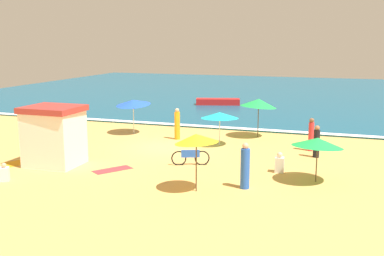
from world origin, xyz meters
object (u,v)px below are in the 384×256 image
small_boat_0 (218,102)px  beach_umbrella_4 (318,142)px  beachgoer_2 (177,125)px  beach_umbrella_2 (196,138)px  beach_umbrella_1 (220,115)px  beachgoer_1 (4,173)px  lifeguard_cabana (54,135)px  beach_umbrella_3 (133,102)px  beachgoer_3 (280,164)px  beachgoer_4 (317,142)px  beachgoer_5 (245,167)px  parked_bicycle (190,157)px  beachgoer_0 (311,135)px  beach_umbrella_6 (259,103)px

small_boat_0 → beach_umbrella_4: bearing=-63.8°
beachgoer_2 → beach_umbrella_2: bearing=-64.8°
beach_umbrella_1 → beachgoer_1: (-6.72, -9.42, -1.38)m
small_boat_0 → beach_umbrella_1: bearing=-73.8°
lifeguard_cabana → beach_umbrella_3: lifeguard_cabana is taller
lifeguard_cabana → beach_umbrella_2: bearing=-11.5°
beach_umbrella_4 → beachgoer_3: bearing=150.0°
small_boat_0 → lifeguard_cabana: bearing=-94.7°
beach_umbrella_4 → beachgoer_4: 4.40m
beachgoer_3 → beachgoer_5: bearing=-109.3°
beachgoer_3 → beachgoer_4: (1.33, 3.33, 0.38)m
lifeguard_cabana → beach_umbrella_3: (0.23, 7.95, 0.56)m
lifeguard_cabana → parked_bicycle: lifeguard_cabana is taller
beach_umbrella_2 → beachgoer_2: beach_umbrella_2 is taller
beach_umbrella_2 → beachgoer_2: bearing=115.2°
beach_umbrella_3 → beach_umbrella_1: bearing=-13.1°
beach_umbrella_1 → beachgoer_4: beach_umbrella_1 is taller
beachgoer_2 → lifeguard_cabana: bearing=-115.0°
beachgoer_2 → beachgoer_1: bearing=-111.1°
lifeguard_cabana → beachgoer_5: lifeguard_cabana is taller
beach_umbrella_2 → small_boat_0: beach_umbrella_2 is taller
beach_umbrella_4 → beachgoer_4: (-0.33, 4.29, -0.91)m
beach_umbrella_4 → beachgoer_2: size_ratio=1.52×
beachgoer_4 → beachgoer_1: bearing=-145.2°
parked_bicycle → beachgoer_2: 5.89m
beach_umbrella_1 → beachgoer_5: 7.79m
beach_umbrella_2 → beachgoer_0: bearing=66.8°
beach_umbrella_1 → beachgoer_0: (4.95, 0.34, -0.84)m
beach_umbrella_2 → beachgoer_5: size_ratio=1.27×
beach_umbrella_3 → beachgoer_3: (9.99, -5.76, -1.58)m
beachgoer_5 → beach_umbrella_4: bearing=34.4°
lifeguard_cabana → beachgoer_3: size_ratio=3.03×
lifeguard_cabana → small_boat_0: size_ratio=0.70×
beachgoer_3 → beachgoer_5: 2.95m
parked_bicycle → small_boat_0: size_ratio=0.43×
small_boat_0 → beachgoer_3: bearing=-66.7°
beach_umbrella_6 → beachgoer_4: bearing=-46.5°
beachgoer_0 → beach_umbrella_1: bearing=-176.1°
beach_umbrella_4 → small_boat_0: 22.90m
beach_umbrella_3 → beachgoer_4: bearing=-12.1°
parked_bicycle → beachgoer_3: bearing=1.9°
parked_bicycle → beach_umbrella_3: bearing=134.7°
beach_umbrella_3 → beachgoer_2: size_ratio=1.41×
beachgoer_1 → beachgoer_2: (3.91, 10.15, 0.56)m
beachgoer_3 → beach_umbrella_3: bearing=150.0°
beachgoer_0 → small_boat_0: beachgoer_0 is taller
beachgoer_0 → beachgoer_5: (-1.90, -7.45, 0.01)m
beach_umbrella_2 → beach_umbrella_6: size_ratio=0.76×
beach_umbrella_4 → beachgoer_0: 5.77m
beachgoer_0 → beachgoer_4: (0.39, -1.37, -0.08)m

